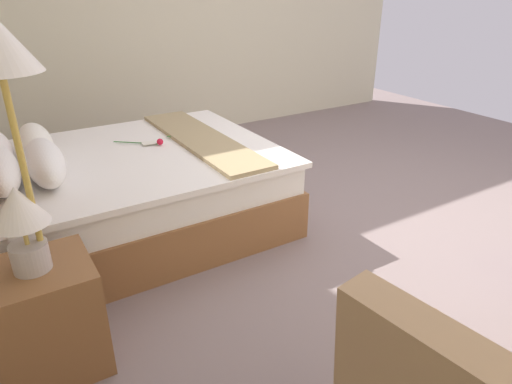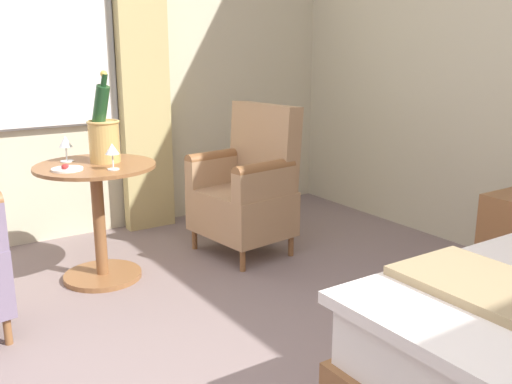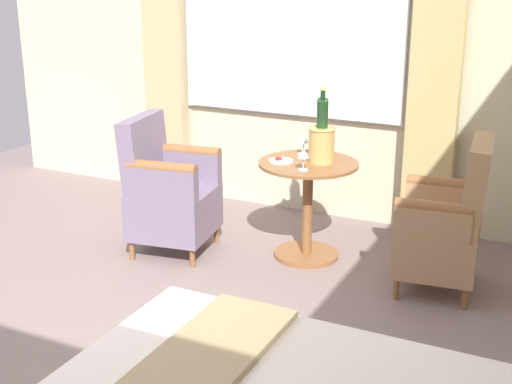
{
  "view_description": "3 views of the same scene",
  "coord_description": "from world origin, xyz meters",
  "px_view_note": "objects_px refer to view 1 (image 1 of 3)",
  "views": [
    {
      "loc": [
        -2.28,
        2.42,
        1.71
      ],
      "look_at": [
        -0.45,
        1.29,
        0.71
      ],
      "focal_mm": 32.0,
      "sensor_mm": 36.0,
      "label": 1
    },
    {
      "loc": [
        1.23,
        -0.49,
        1.34
      ],
      "look_at": [
        -0.71,
        0.8,
        0.73
      ],
      "focal_mm": 40.0,
      "sensor_mm": 36.0,
      "label": 2
    },
    {
      "loc": [
        2.41,
        2.2,
        2.0
      ],
      "look_at": [
        -0.3,
        0.88,
        1.0
      ],
      "focal_mm": 50.0,
      "sensor_mm": 36.0,
      "label": 3
    }
  ],
  "objects_px": {
    "nightstand": "(46,319)",
    "floor_lamp_brass": "(6,92)",
    "bed": "(122,188)",
    "bedside_lamp": "(21,220)"
  },
  "relations": [
    {
      "from": "nightstand",
      "to": "floor_lamp_brass",
      "type": "height_order",
      "value": "floor_lamp_brass"
    },
    {
      "from": "nightstand",
      "to": "floor_lamp_brass",
      "type": "distance_m",
      "value": 1.05
    },
    {
      "from": "bed",
      "to": "bedside_lamp",
      "type": "distance_m",
      "value": 1.4
    },
    {
      "from": "bed",
      "to": "bedside_lamp",
      "type": "height_order",
      "value": "bed"
    },
    {
      "from": "floor_lamp_brass",
      "to": "bedside_lamp",
      "type": "bearing_deg",
      "value": 98.24
    },
    {
      "from": "bed",
      "to": "nightstand",
      "type": "relative_size",
      "value": 3.68
    },
    {
      "from": "bedside_lamp",
      "to": "bed",
      "type": "bearing_deg",
      "value": -32.07
    },
    {
      "from": "nightstand",
      "to": "floor_lamp_brass",
      "type": "relative_size",
      "value": 0.35
    },
    {
      "from": "nightstand",
      "to": "bedside_lamp",
      "type": "height_order",
      "value": "bedside_lamp"
    },
    {
      "from": "bed",
      "to": "floor_lamp_brass",
      "type": "xyz_separation_m",
      "value": [
        -1.12,
        0.65,
        0.98
      ]
    }
  ]
}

